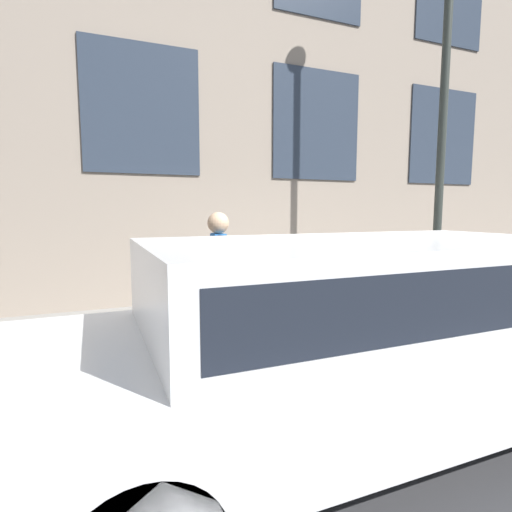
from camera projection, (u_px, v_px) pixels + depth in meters
ground_plane at (335, 369)px, 4.32m from camera, size 80.00×80.00×0.00m
sidewalk at (274, 324)px, 5.73m from camera, size 3.10×60.00×0.17m
fire_hydrant at (292, 305)px, 4.76m from camera, size 0.32×0.44×0.83m
person at (219, 265)px, 4.57m from camera, size 0.37×0.24×1.53m
parked_truck_white_near at (358, 324)px, 2.94m from camera, size 1.84×5.15×1.50m
street_lamp at (447, 36)px, 5.69m from camera, size 0.36×0.36×6.60m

